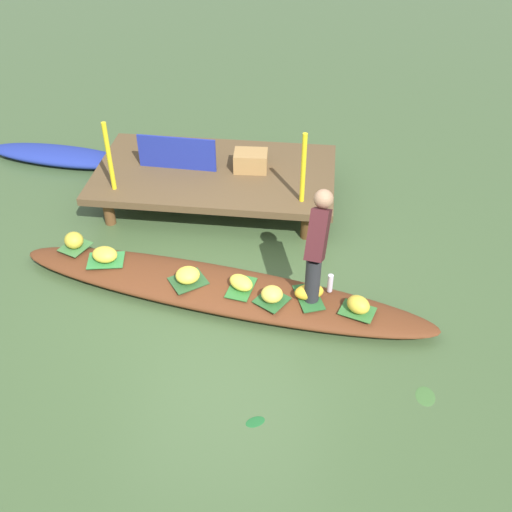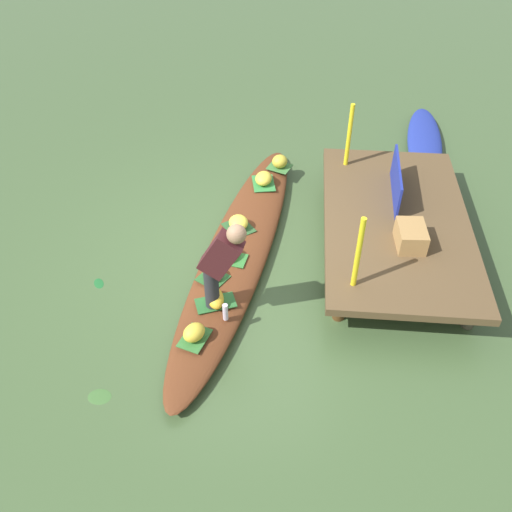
{
  "view_description": "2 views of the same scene",
  "coord_description": "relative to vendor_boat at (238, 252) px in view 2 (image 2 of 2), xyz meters",
  "views": [
    {
      "loc": [
        1.0,
        -4.99,
        4.6
      ],
      "look_at": [
        0.37,
        0.33,
        0.36
      ],
      "focal_mm": 42.49,
      "sensor_mm": 36.0,
      "label": 1
    },
    {
      "loc": [
        5.18,
        0.67,
        4.78
      ],
      "look_at": [
        0.38,
        0.26,
        0.4
      ],
      "focal_mm": 38.95,
      "sensor_mm": 36.0,
      "label": 2
    }
  ],
  "objects": [
    {
      "name": "canal_water",
      "position": [
        0.0,
        0.0,
        -0.11
      ],
      "size": [
        40.0,
        40.0,
        0.0
      ],
      "primitive_type": "plane",
      "color": "#3F5831",
      "rests_on": "ground"
    },
    {
      "name": "dock_platform",
      "position": [
        -0.38,
        1.97,
        0.3
      ],
      "size": [
        3.2,
        1.8,
        0.46
      ],
      "color": "brown",
      "rests_on": "ground"
    },
    {
      "name": "vendor_boat",
      "position": [
        0.0,
        0.0,
        0.0
      ],
      "size": [
        4.89,
        1.54,
        0.21
      ],
      "primitive_type": "ellipsoid",
      "rotation": [
        0.0,
        0.0,
        -0.16
      ],
      "color": "#5D3018",
      "rests_on": "ground"
    },
    {
      "name": "moored_boat",
      "position": [
        -2.89,
        2.72,
        -0.0
      ],
      "size": [
        2.35,
        0.78,
        0.21
      ],
      "primitive_type": "ellipsoid",
      "rotation": [
        0.0,
        0.0,
        -0.1
      ],
      "color": "navy",
      "rests_on": "ground"
    },
    {
      "name": "leaf_mat_0",
      "position": [
        -0.35,
        -0.03,
        0.11
      ],
      "size": [
        0.49,
        0.48,
        0.01
      ],
      "primitive_type": "cube",
      "rotation": [
        0.0,
        0.0,
        0.64
      ],
      "color": "#2B552A",
      "rests_on": "vendor_boat"
    },
    {
      "name": "banana_bunch_0",
      "position": [
        -0.35,
        -0.03,
        0.2
      ],
      "size": [
        0.34,
        0.33,
        0.17
      ],
      "primitive_type": "ellipsoid",
      "rotation": [
        0.0,
        0.0,
        3.5
      ],
      "color": "#F9E246",
      "rests_on": "vendor_boat"
    },
    {
      "name": "leaf_mat_1",
      "position": [
        0.99,
        -0.14,
        0.11
      ],
      "size": [
        0.38,
        0.5,
        0.01
      ],
      "primitive_type": "cube",
      "rotation": [
        0.0,
        0.0,
        1.93
      ],
      "color": "#28612C",
      "rests_on": "vendor_boat"
    },
    {
      "name": "banana_bunch_1",
      "position": [
        0.99,
        -0.14,
        0.19
      ],
      "size": [
        0.36,
        0.27,
        0.16
      ],
      "primitive_type": "ellipsoid",
      "rotation": [
        0.0,
        0.0,
        3.43
      ],
      "color": "gold",
      "rests_on": "vendor_boat"
    },
    {
      "name": "leaf_mat_2",
      "position": [
        -1.81,
        0.43,
        0.11
      ],
      "size": [
        0.38,
        0.41,
        0.01
      ],
      "primitive_type": "cube",
      "rotation": [
        0.0,
        0.0,
        1.19
      ],
      "color": "#3F763A",
      "rests_on": "vendor_boat"
    },
    {
      "name": "banana_bunch_2",
      "position": [
        -1.81,
        0.43,
        0.21
      ],
      "size": [
        0.32,
        0.32,
        0.19
      ],
      "primitive_type": "ellipsoid",
      "rotation": [
        0.0,
        0.0,
        5.54
      ],
      "color": "gold",
      "rests_on": "vendor_boat"
    },
    {
      "name": "leaf_mat_3",
      "position": [
        1.51,
        -0.29,
        0.11
      ],
      "size": [
        0.42,
        0.36,
        0.01
      ],
      "primitive_type": "cube",
      "rotation": [
        0.0,
        0.0,
        2.82
      ],
      "color": "#357132",
      "rests_on": "vendor_boat"
    },
    {
      "name": "banana_bunch_3",
      "position": [
        1.51,
        -0.29,
        0.2
      ],
      "size": [
        0.32,
        0.31,
        0.18
      ],
      "primitive_type": "ellipsoid",
      "rotation": [
        0.0,
        0.0,
        5.65
      ],
      "color": "yellow",
      "rests_on": "vendor_boat"
    },
    {
      "name": "leaf_mat_4",
      "position": [
        0.25,
        -0.07,
        0.11
      ],
      "size": [
        0.32,
        0.44,
        0.01
      ],
      "primitive_type": "cube",
      "rotation": [
        0.0,
        0.0,
        1.39
      ],
      "color": "#307330",
      "rests_on": "vendor_boat"
    },
    {
      "name": "banana_bunch_4",
      "position": [
        0.25,
        -0.07,
        0.18
      ],
      "size": [
        0.35,
        0.32,
        0.15
      ],
      "primitive_type": "ellipsoid",
      "rotation": [
        0.0,
        0.0,
        2.54
      ],
      "color": "#F2E047",
      "rests_on": "vendor_boat"
    },
    {
      "name": "leaf_mat_5",
      "position": [
        -1.37,
        0.22,
        0.11
      ],
      "size": [
        0.46,
        0.37,
        0.01
      ],
      "primitive_type": "cube",
      "rotation": [
        0.0,
        0.0,
        0.19
      ],
      "color": "#34823D",
      "rests_on": "vendor_boat"
    },
    {
      "name": "banana_bunch_5",
      "position": [
        -1.37,
        0.22,
        0.19
      ],
      "size": [
        0.32,
        0.27,
        0.17
      ],
      "primitive_type": "ellipsoid",
      "rotation": [
        0.0,
        0.0,
        3.0
      ],
      "color": "yellow",
      "rests_on": "vendor_boat"
    },
    {
      "name": "leaf_mat_6",
      "position": [
        0.6,
        -0.23,
        0.11
      ],
      "size": [
        0.42,
        0.42,
        0.01
      ],
      "primitive_type": "cube",
      "rotation": [
        0.0,
        0.0,
        1.02
      ],
      "color": "#285B2A",
      "rests_on": "vendor_boat"
    },
    {
      "name": "banana_bunch_6",
      "position": [
        0.6,
        -0.23,
        0.19
      ],
      "size": [
        0.25,
        0.24,
        0.17
      ],
      "primitive_type": "ellipsoid",
      "rotation": [
        0.0,
        0.0,
        1.66
      ],
      "color": "#F0D24E",
      "rests_on": "vendor_boat"
    },
    {
      "name": "vendor_person",
      "position": [
        1.04,
        -0.05,
        0.79
      ],
      "size": [
        0.26,
        0.53,
        1.19
      ],
      "color": "#28282D",
      "rests_on": "vendor_boat"
    },
    {
      "name": "water_bottle",
      "position": [
        1.21,
        -0.0,
        0.22
      ],
      "size": [
        0.06,
        0.06,
        0.22
      ],
      "primitive_type": "cylinder",
      "color": "silver",
      "rests_on": "vendor_boat"
    },
    {
      "name": "market_banner",
      "position": [
        -0.88,
        1.97,
        0.59
      ],
      "size": [
        1.05,
        0.07,
        0.46
      ],
      "primitive_type": "cube",
      "rotation": [
        0.0,
        0.0,
        -0.04
      ],
      "color": "navy",
      "rests_on": "dock_platform"
    },
    {
      "name": "railing_post_west",
      "position": [
        -1.58,
        1.37,
        0.82
      ],
      "size": [
        0.06,
        0.06,
        0.92
      ],
      "primitive_type": "cylinder",
      "color": "yellow",
      "rests_on": "dock_platform"
    },
    {
      "name": "railing_post_east",
      "position": [
        0.82,
        1.37,
        0.82
      ],
      "size": [
        0.06,
        0.06,
        0.92
      ],
      "primitive_type": "cylinder",
      "color": "yellow",
      "rests_on": "dock_platform"
    },
    {
      "name": "produce_crate",
      "position": [
        0.09,
        2.05,
        0.49
      ],
      "size": [
        0.46,
        0.34,
        0.26
      ],
      "primitive_type": "cube",
      "rotation": [
        0.0,
        0.0,
        0.05
      ],
      "color": "#A47944",
      "rests_on": "dock_platform"
    },
    {
      "name": "drifting_plant_0",
      "position": [
        0.6,
        -1.64,
        -0.1
      ],
      "size": [
        0.22,
        0.19,
        0.01
      ],
      "primitive_type": "ellipsoid",
      "rotation": [
        0.0,
        0.0,
        0.52
      ],
      "color": "#1C5D29",
      "rests_on": "ground"
    },
    {
      "name": "drifting_plant_1",
      "position": [
        2.16,
        -1.16,
        -0.1
      ],
      "size": [
        0.19,
        0.24,
        0.01
      ],
      "primitive_type": "ellipsoid",
      "rotation": [
        0.0,
        0.0,
        1.57
      ],
      "color": "#3C662F",
      "rests_on": "ground"
    }
  ]
}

